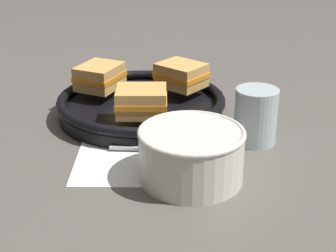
# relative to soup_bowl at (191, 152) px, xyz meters

# --- Properties ---
(ground_plane) EXTENTS (4.00, 4.00, 0.00)m
(ground_plane) POSITION_rel_soup_bowl_xyz_m (-0.05, 0.09, -0.04)
(ground_plane) COLOR #56514C
(napkin) EXTENTS (0.27, 0.24, 0.00)m
(napkin) POSITION_rel_soup_bowl_xyz_m (-0.08, 0.05, -0.04)
(napkin) COLOR white
(napkin) RESTS_ON ground_plane
(soup_bowl) EXTENTS (0.16, 0.16, 0.08)m
(soup_bowl) POSITION_rel_soup_bowl_xyz_m (0.00, 0.00, 0.00)
(soup_bowl) COLOR silver
(soup_bowl) RESTS_ON ground_plane
(spoon) EXTENTS (0.16, 0.04, 0.01)m
(spoon) POSITION_rel_soup_bowl_xyz_m (-0.03, 0.08, -0.04)
(spoon) COLOR silver
(spoon) RESTS_ON napkin
(skillet) EXTENTS (0.32, 0.32, 0.04)m
(skillet) POSITION_rel_soup_bowl_xyz_m (-0.13, 0.22, -0.02)
(skillet) COLOR black
(skillet) RESTS_ON ground_plane
(sandwich_near_left) EXTENTS (0.09, 0.10, 0.05)m
(sandwich_near_left) POSITION_rel_soup_bowl_xyz_m (-0.22, 0.24, 0.02)
(sandwich_near_left) COLOR tan
(sandwich_near_left) RESTS_ON skillet
(sandwich_near_right) EXTENTS (0.10, 0.09, 0.05)m
(sandwich_near_right) POSITION_rel_soup_bowl_xyz_m (-0.11, 0.13, 0.02)
(sandwich_near_right) COLOR tan
(sandwich_near_right) RESTS_ON skillet
(sandwich_far_left) EXTENTS (0.11, 0.11, 0.05)m
(sandwich_far_left) POSITION_rel_soup_bowl_xyz_m (-0.07, 0.28, 0.02)
(sandwich_far_left) COLOR tan
(sandwich_far_left) RESTS_ON skillet
(drinking_glass) EXTENTS (0.07, 0.07, 0.09)m
(drinking_glass) POSITION_rel_soup_bowl_xyz_m (0.08, 0.15, 0.00)
(drinking_glass) COLOR silver
(drinking_glass) RESTS_ON ground_plane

